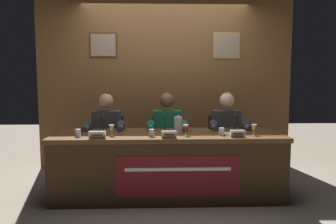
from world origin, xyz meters
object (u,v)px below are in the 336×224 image
object	(u,v)px
chair_left	(109,150)
panelist_center	(167,132)
microphone_center	(165,127)
water_cup_right	(222,132)
microphone_left	(102,128)
nameplate_center	(169,134)
panelist_left	(106,132)
juice_glass_center	(186,128)
water_pitcher_central	(178,125)
conference_table	(168,156)
microphone_right	(237,127)
nameplate_right	(238,133)
panelist_right	(227,132)
document_stack_right	(234,134)
water_cup_center	(152,133)
chair_right	(224,149)
juice_glass_left	(112,128)
chair_center	(167,149)
juice_glass_right	(254,128)
water_cup_left	(78,133)
nameplate_left	(97,135)

from	to	relation	value
chair_left	panelist_center	distance (m)	0.86
microphone_center	water_cup_right	xyz separation A→B (m)	(0.64, -0.15, -0.04)
microphone_left	nameplate_center	world-z (taller)	microphone_left
panelist_left	water_cup_right	bearing A→B (deg)	-21.82
panelist_left	juice_glass_center	world-z (taller)	panelist_left
water_cup_right	water_pitcher_central	xyz separation A→B (m)	(-0.48, 0.20, 0.06)
conference_table	microphone_right	bearing A→B (deg)	7.10
panelist_left	nameplate_right	world-z (taller)	panelist_left
conference_table	water_cup_right	bearing A→B (deg)	-5.72
microphone_left	panelist_right	distance (m)	1.62
document_stack_right	water_cup_right	bearing A→B (deg)	-160.27
panelist_left	water_cup_center	world-z (taller)	panelist_left
chair_left	chair_right	bearing A→B (deg)	0.00
chair_left	juice_glass_left	distance (m)	0.87
conference_table	panelist_center	xyz separation A→B (m)	(-0.00, 0.50, 0.19)
chair_center	water_cup_right	xyz separation A→B (m)	(0.60, -0.76, 0.37)
microphone_left	water_cup_right	bearing A→B (deg)	-5.00
panelist_left	chair_left	bearing A→B (deg)	90.00
juice_glass_center	juice_glass_right	size ratio (longest dim) A/B	1.00
panelist_left	conference_table	bearing A→B (deg)	-32.13
nameplate_center	panelist_right	size ratio (longest dim) A/B	0.13
juice_glass_left	microphone_center	distance (m)	0.62
chair_right	water_pitcher_central	xyz separation A→B (m)	(-0.67, -0.56, 0.42)
conference_table	chair_left	xyz separation A→B (m)	(-0.79, 0.70, -0.08)
panelist_center	chair_right	bearing A→B (deg)	14.07
chair_center	juice_glass_center	bearing A→B (deg)	-75.53
juice_glass_right	water_cup_right	bearing A→B (deg)	178.82
juice_glass_center	water_cup_center	world-z (taller)	juice_glass_center
microphone_right	juice_glass_center	bearing A→B (deg)	-165.26
conference_table	juice_glass_right	world-z (taller)	juice_glass_right
water_cup_center	nameplate_right	world-z (taller)	water_cup_center
water_cup_left	microphone_center	bearing A→B (deg)	11.46
microphone_right	water_pitcher_central	world-z (taller)	microphone_right
juice_glass_center	microphone_right	distance (m)	0.64
chair_left	microphone_left	bearing A→B (deg)	-87.80
water_cup_left	panelist_left	bearing A→B (deg)	70.44
juice_glass_right	water_cup_center	bearing A→B (deg)	-176.86
nameplate_left	water_cup_left	xyz separation A→B (m)	(-0.23, 0.10, -0.00)
water_cup_center	water_pitcher_central	size ratio (longest dim) A/B	0.40
conference_table	juice_glass_center	bearing A→B (deg)	-17.65
nameplate_left	juice_glass_right	xyz separation A→B (m)	(1.75, 0.14, 0.05)
water_cup_center	microphone_right	world-z (taller)	microphone_right
conference_table	water_cup_left	xyz separation A→B (m)	(-1.01, -0.10, 0.28)
chair_center	nameplate_right	distance (m)	1.22
water_cup_left	chair_center	distance (m)	1.33
microphone_left	panelist_center	xyz separation A→B (m)	(0.77, 0.44, -0.13)
panelist_left	juice_glass_right	size ratio (longest dim) A/B	9.76
water_cup_left	microphone_right	size ratio (longest dim) A/B	0.39
nameplate_right	microphone_right	world-z (taller)	microphone_right
nameplate_center	panelist_left	bearing A→B (deg)	138.39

